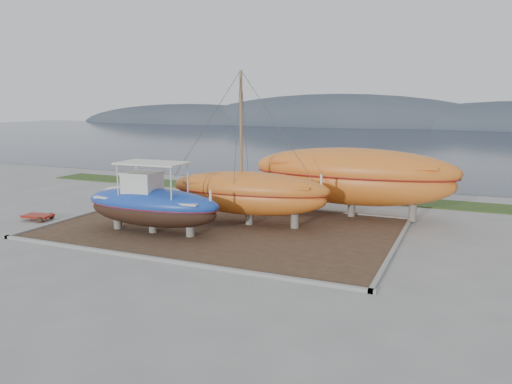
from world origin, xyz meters
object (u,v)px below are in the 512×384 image
at_px(orange_bare_hull, 352,183).
at_px(red_trailer, 38,218).
at_px(blue_caique, 152,198).
at_px(orange_sailboat, 249,149).
at_px(white_dinghy, 128,198).

bearing_deg(orange_bare_hull, red_trailer, -155.01).
distance_m(blue_caique, orange_sailboat, 5.79).
relative_size(white_dinghy, orange_sailboat, 0.48).
xyz_separation_m(orange_sailboat, orange_bare_hull, (4.76, 4.26, -2.21)).
bearing_deg(white_dinghy, orange_bare_hull, 26.91).
distance_m(white_dinghy, red_trailer, 5.54).
height_order(orange_sailboat, red_trailer, orange_sailboat).
bearing_deg(blue_caique, red_trailer, 179.66).
xyz_separation_m(blue_caique, orange_bare_hull, (8.68, 7.82, 0.14)).
bearing_deg(red_trailer, blue_caique, -8.24).
xyz_separation_m(blue_caique, white_dinghy, (-5.07, 4.51, -1.19)).
height_order(blue_caique, red_trailer, blue_caique).
xyz_separation_m(blue_caique, red_trailer, (-7.83, -0.27, -1.73)).
relative_size(blue_caique, orange_sailboat, 0.85).
relative_size(orange_bare_hull, red_trailer, 5.10).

